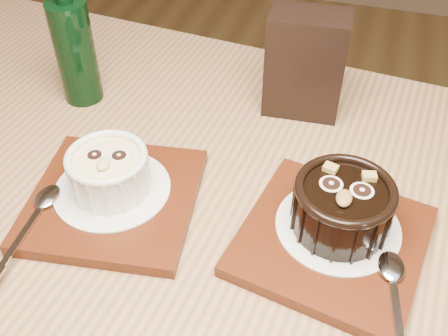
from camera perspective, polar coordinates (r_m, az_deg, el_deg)
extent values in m
cube|color=brown|center=(0.57, -1.87, -9.45)|extent=(1.27, 0.91, 0.04)
cylinder|color=brown|center=(1.27, -17.86, -0.29)|extent=(0.06, 0.06, 0.71)
cube|color=#501F0D|center=(0.60, -11.89, -3.33)|extent=(0.20, 0.20, 0.01)
cylinder|color=white|center=(0.60, -12.05, -2.23)|extent=(0.13, 0.13, 0.00)
cylinder|color=white|center=(0.58, -12.37, -0.63)|extent=(0.08, 0.08, 0.04)
cylinder|color=beige|center=(0.57, -12.67, 0.91)|extent=(0.07, 0.07, 0.00)
torus|color=white|center=(0.57, -12.73, 1.17)|extent=(0.09, 0.09, 0.01)
cylinder|color=black|center=(0.57, -13.92, 1.41)|extent=(0.02, 0.02, 0.00)
cylinder|color=black|center=(0.57, -11.36, 1.37)|extent=(0.02, 0.02, 0.00)
ellipsoid|color=#DAB880|center=(0.56, -13.02, 0.47)|extent=(0.02, 0.02, 0.01)
cube|color=#501F0D|center=(0.56, 11.63, -7.77)|extent=(0.21, 0.21, 0.01)
cylinder|color=white|center=(0.56, 12.28, -6.18)|extent=(0.13, 0.13, 0.00)
cylinder|color=black|center=(0.54, 12.68, -4.36)|extent=(0.10, 0.10, 0.05)
cylinder|color=black|center=(0.53, 13.08, -2.55)|extent=(0.08, 0.08, 0.00)
torus|color=black|center=(0.52, 13.14, -2.28)|extent=(0.10, 0.10, 0.01)
cylinder|color=black|center=(0.53, 11.60, -1.65)|extent=(0.02, 0.02, 0.00)
cylinder|color=black|center=(0.53, 14.80, -2.34)|extent=(0.02, 0.02, 0.00)
ellipsoid|color=brown|center=(0.51, 12.94, -3.22)|extent=(0.02, 0.02, 0.01)
cube|color=olive|center=(0.54, 11.52, -0.01)|extent=(0.02, 0.01, 0.01)
cube|color=olive|center=(0.54, 15.54, -0.87)|extent=(0.02, 0.01, 0.01)
cube|color=black|center=(0.70, 8.83, 11.10)|extent=(0.10, 0.07, 0.14)
cylinder|color=black|center=(0.74, -15.86, 11.97)|extent=(0.05, 0.05, 0.14)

